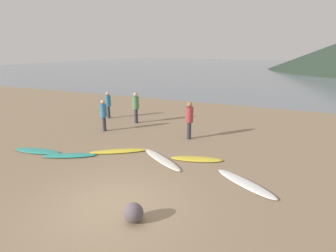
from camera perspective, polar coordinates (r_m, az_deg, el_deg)
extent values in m
cube|color=#8C7559|center=(16.36, 8.93, 0.80)|extent=(120.00, 120.00, 0.20)
cube|color=slate|center=(70.84, 21.45, 11.75)|extent=(140.00, 100.00, 0.01)
ellipsoid|color=teal|center=(12.56, -26.45, -4.84)|extent=(2.24, 0.92, 0.10)
ellipsoid|color=teal|center=(11.52, -20.57, -5.98)|extent=(2.12, 1.43, 0.10)
ellipsoid|color=yellow|center=(11.43, -10.69, -5.35)|extent=(2.28, 1.71, 0.10)
ellipsoid|color=silver|center=(10.46, -1.42, -7.18)|extent=(2.39, 1.79, 0.09)
ellipsoid|color=yellow|center=(10.53, 6.23, -7.10)|extent=(2.10, 1.09, 0.09)
ellipsoid|color=white|center=(9.05, 16.32, -11.79)|extent=(2.29, 1.71, 0.10)
cylinder|color=#2D2D38|center=(17.09, -12.70, 2.95)|extent=(0.19, 0.19, 0.78)
cylinder|color=teal|center=(16.94, -12.85, 5.33)|extent=(0.34, 0.34, 0.67)
sphere|color=tan|center=(16.87, -12.95, 6.82)|extent=(0.22, 0.22, 0.22)
cylinder|color=#2D2D38|center=(12.80, 4.57, -0.98)|extent=(0.20, 0.20, 0.85)
cylinder|color=#9E3338|center=(12.59, 4.65, 2.47)|extent=(0.37, 0.37, 0.74)
sphere|color=#936B4C|center=(12.48, 4.70, 4.65)|extent=(0.24, 0.24, 0.24)
cylinder|color=#2D2D38|center=(14.41, -13.61, 0.45)|extent=(0.19, 0.19, 0.78)
cylinder|color=teal|center=(14.24, -13.81, 3.29)|extent=(0.34, 0.34, 0.68)
sphere|color=tan|center=(14.15, -13.93, 5.07)|extent=(0.22, 0.22, 0.22)
cylinder|color=#2D2D38|center=(15.68, -6.91, 2.17)|extent=(0.20, 0.20, 0.85)
cylinder|color=#4C7A4C|center=(15.50, -7.00, 5.01)|extent=(0.37, 0.37, 0.74)
sphere|color=tan|center=(15.42, -7.07, 6.78)|extent=(0.24, 0.24, 0.24)
sphere|color=#574C51|center=(7.03, -7.45, -18.10)|extent=(0.50, 0.50, 0.50)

